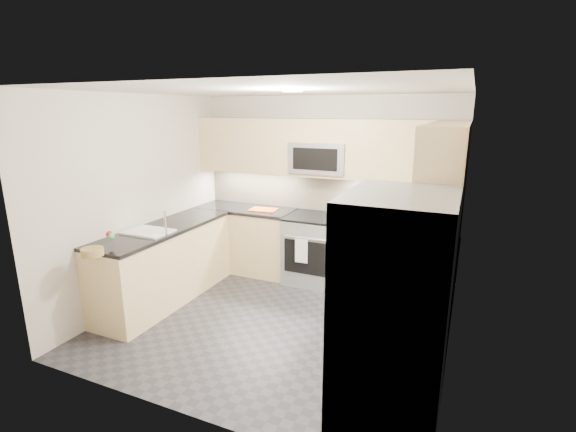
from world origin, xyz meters
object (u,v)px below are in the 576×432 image
Objects in this scene: utensil_bowl at (446,223)px; fruit_basket at (92,252)px; microwave at (320,158)px; cutting_board at (263,210)px; gas_range at (315,250)px; refrigerator at (393,322)px.

fruit_basket is at bearing -142.13° from utensil_bowl.
microwave reaches higher than fruit_basket.
utensil_bowl is at bearing 0.76° from cutting_board.
utensil_bowl is at bearing 1.14° from gas_range.
cutting_board is at bearing 74.53° from fruit_basket.
cutting_board is (-2.24, 2.43, 0.05)m from refrigerator.
microwave is 2.04× the size of cutting_board.
microwave is 1.10m from cutting_board.
utensil_bowl reaches higher than fruit_basket.
fruit_basket is (-1.44, -2.49, -0.72)m from microwave.
cutting_board is (-0.79, 0.00, 0.49)m from gas_range.
refrigerator reaches higher than cutting_board.
refrigerator reaches higher than fruit_basket.
gas_range is at bearing -0.02° from cutting_board.
refrigerator is at bearing -47.30° from cutting_board.
gas_range is 1.25m from microwave.
refrigerator is 6.95× the size of utensil_bowl.
microwave is 0.42× the size of refrigerator.
refrigerator is (1.45, -2.43, 0.45)m from gas_range.
refrigerator is 4.83× the size of cutting_board.
microwave is 2.93× the size of utensil_bowl.
fruit_basket is at bearing -105.47° from cutting_board.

